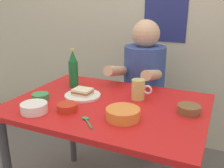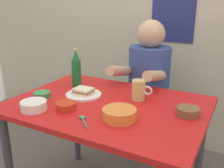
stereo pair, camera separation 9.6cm
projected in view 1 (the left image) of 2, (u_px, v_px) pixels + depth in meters
name	position (u px, v px, depth m)	size (l,w,h in m)	color
wall_back	(160.00, 0.00, 2.20)	(4.40, 0.09, 2.60)	#BCB299
dining_table	(108.00, 118.00, 1.50)	(1.10, 0.80, 0.74)	red
stool	(142.00, 120.00, 2.13)	(0.34, 0.34, 0.45)	#4C4C51
person_seated	(144.00, 73.00, 1.99)	(0.33, 0.56, 0.72)	#33478C
plate_orange	(83.00, 95.00, 1.56)	(0.22, 0.22, 0.01)	silver
sandwich	(83.00, 92.00, 1.56)	(0.11, 0.09, 0.04)	beige
beer_mug	(139.00, 89.00, 1.51)	(0.13, 0.08, 0.12)	#D1BC66
beer_bottle	(73.00, 70.00, 1.71)	(0.06, 0.06, 0.26)	#19602D
soup_bowl_orange	(123.00, 113.00, 1.26)	(0.17, 0.17, 0.05)	orange
dip_bowl_green	(40.00, 96.00, 1.52)	(0.10, 0.10, 0.03)	#388C4C
condiment_bowl_brown	(189.00, 109.00, 1.33)	(0.12, 0.12, 0.04)	brown
sauce_bowl_chili	(67.00, 107.00, 1.36)	(0.11, 0.11, 0.04)	red
rice_bowl_white	(34.00, 107.00, 1.34)	(0.14, 0.14, 0.05)	silver
spoon	(87.00, 120.00, 1.25)	(0.10, 0.09, 0.01)	#26A559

